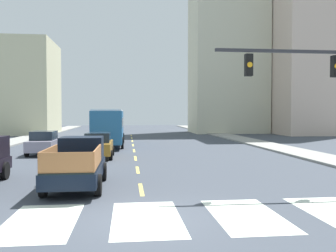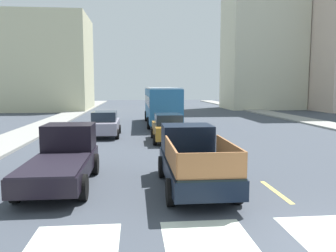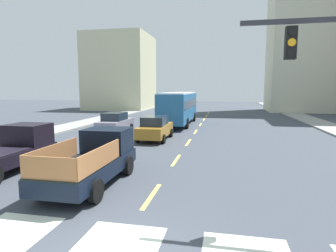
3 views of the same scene
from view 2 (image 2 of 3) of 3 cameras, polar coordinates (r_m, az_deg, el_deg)
sidewalk_left at (r=25.74m, az=-22.97°, el=-1.32°), size 2.84×110.00×0.15m
lane_dash_0 at (r=11.78m, az=17.64°, el=-10.44°), size 0.16×2.40×0.01m
lane_dash_1 at (r=16.34m, az=10.71°, el=-5.48°), size 0.16×2.40×0.01m
lane_dash_2 at (r=21.10m, az=6.92°, el=-2.68°), size 0.16×2.40×0.01m
lane_dash_3 at (r=25.96m, az=4.53°, el=-0.91°), size 0.16×2.40×0.01m
lane_dash_4 at (r=30.85m, az=2.91°, el=0.30°), size 0.16×2.40×0.01m
lane_dash_5 at (r=35.78m, az=1.73°, el=1.18°), size 0.16×2.40×0.01m
lane_dash_6 at (r=40.72m, az=0.83°, el=1.85°), size 0.16×2.40×0.01m
lane_dash_7 at (r=45.68m, az=0.13°, el=2.37°), size 0.16×2.40×0.01m
pickup_stakebed at (r=11.79m, az=4.13°, el=-5.44°), size 2.18×5.20×1.96m
pickup_dark at (r=12.64m, az=-17.11°, el=-4.97°), size 2.18×5.20×1.96m
city_bus at (r=30.13m, az=-1.15°, el=3.88°), size 2.72×10.80×3.32m
sedan_near_left at (r=21.10m, az=0.02°, el=-0.28°), size 2.02×4.40×1.72m
sedan_near_right at (r=23.64m, az=-10.53°, el=0.35°), size 2.02×4.40×1.72m
tower_tall_centre at (r=55.73m, az=15.66°, el=17.79°), size 10.90×8.37×28.82m
block_mid_right at (r=52.23m, az=-19.07°, el=9.85°), size 10.87×10.67×13.32m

